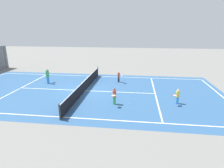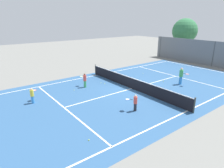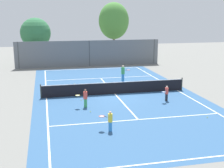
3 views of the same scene
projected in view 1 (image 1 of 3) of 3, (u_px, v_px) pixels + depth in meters
The scene contains 13 objects.
ground_plane at pixel (85, 91), 17.64m from camera, with size 80.00×80.00×0.00m, color slate.
court_surface at pixel (85, 91), 17.64m from camera, with size 13.00×25.00×0.01m.
tennis_net at pixel (85, 85), 17.50m from camera, with size 11.90×0.10×1.10m.
player_0 at pixel (48, 76), 19.73m from camera, with size 0.92×0.46×1.59m.
player_1 at pixel (119, 77), 20.27m from camera, with size 0.74×0.71×1.16m.
player_2 at pixel (177, 96), 14.47m from camera, with size 0.79×0.65×1.17m.
player_3 at pixel (114, 96), 14.34m from camera, with size 0.84×0.34×1.30m.
tennis_ball_0 at pixel (157, 81), 20.91m from camera, with size 0.07×0.07×0.07m, color #CCE533.
tennis_ball_1 at pixel (47, 88), 18.46m from camera, with size 0.07×0.07×0.07m, color #CCE533.
tennis_ball_2 at pixel (23, 99), 15.43m from camera, with size 0.07×0.07×0.07m, color #CCE533.
tennis_ball_3 at pixel (91, 101), 15.11m from camera, with size 0.07×0.07×0.07m, color #CCE533.
tennis_ball_4 at pixel (130, 104), 14.56m from camera, with size 0.07×0.07×0.07m, color #CCE533.
tennis_ball_5 at pixel (91, 103), 14.68m from camera, with size 0.07×0.07×0.07m, color #CCE533.
Camera 1 is at (-16.26, -4.67, 5.62)m, focal length 30.45 mm.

